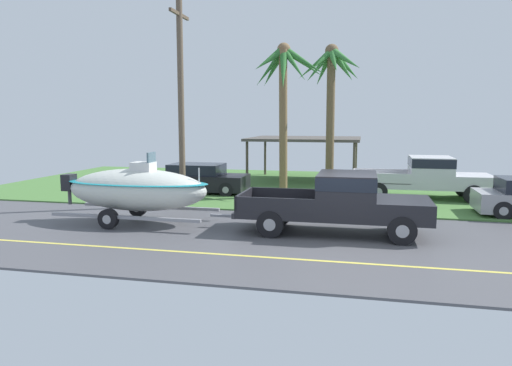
{
  "coord_description": "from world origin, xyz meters",
  "views": [
    {
      "loc": [
        0.55,
        -13.22,
        3.45
      ],
      "look_at": [
        -2.84,
        1.62,
        1.41
      ],
      "focal_mm": 33.5,
      "sensor_mm": 36.0,
      "label": 1
    }
  ],
  "objects_px": {
    "pickup_truck_towing": "(346,200)",
    "boat_on_trailer": "(137,189)",
    "carport_awning": "(305,140)",
    "parked_pickup_background": "(429,176)",
    "palm_tree_near_left": "(332,79)",
    "parked_sedan_near": "(200,179)",
    "palm_tree_mid": "(284,81)",
    "utility_pole": "(181,101)"
  },
  "relations": [
    {
      "from": "palm_tree_near_left",
      "to": "parked_sedan_near",
      "type": "bearing_deg",
      "value": -165.34
    },
    {
      "from": "pickup_truck_towing",
      "to": "parked_pickup_background",
      "type": "bearing_deg",
      "value": 65.58
    },
    {
      "from": "pickup_truck_towing",
      "to": "boat_on_trailer",
      "type": "xyz_separation_m",
      "value": [
        -6.85,
        -0.0,
        0.1
      ]
    },
    {
      "from": "boat_on_trailer",
      "to": "carport_awning",
      "type": "distance_m",
      "value": 12.84
    },
    {
      "from": "boat_on_trailer",
      "to": "parked_sedan_near",
      "type": "bearing_deg",
      "value": 91.26
    },
    {
      "from": "pickup_truck_towing",
      "to": "boat_on_trailer",
      "type": "distance_m",
      "value": 6.85
    },
    {
      "from": "parked_sedan_near",
      "to": "carport_awning",
      "type": "height_order",
      "value": "carport_awning"
    },
    {
      "from": "carport_awning",
      "to": "palm_tree_mid",
      "type": "relative_size",
      "value": 0.9
    },
    {
      "from": "parked_sedan_near",
      "to": "palm_tree_near_left",
      "type": "height_order",
      "value": "palm_tree_near_left"
    },
    {
      "from": "pickup_truck_towing",
      "to": "carport_awning",
      "type": "height_order",
      "value": "carport_awning"
    },
    {
      "from": "pickup_truck_towing",
      "to": "parked_pickup_background",
      "type": "height_order",
      "value": "parked_pickup_background"
    },
    {
      "from": "boat_on_trailer",
      "to": "utility_pole",
      "type": "distance_m",
      "value": 4.55
    },
    {
      "from": "carport_awning",
      "to": "utility_pole",
      "type": "distance_m",
      "value": 9.69
    },
    {
      "from": "pickup_truck_towing",
      "to": "utility_pole",
      "type": "bearing_deg",
      "value": 152.69
    },
    {
      "from": "boat_on_trailer",
      "to": "carport_awning",
      "type": "bearing_deg",
      "value": 71.23
    },
    {
      "from": "parked_pickup_background",
      "to": "palm_tree_near_left",
      "type": "height_order",
      "value": "palm_tree_near_left"
    },
    {
      "from": "palm_tree_mid",
      "to": "pickup_truck_towing",
      "type": "bearing_deg",
      "value": -64.39
    },
    {
      "from": "carport_awning",
      "to": "palm_tree_near_left",
      "type": "distance_m",
      "value": 5.15
    },
    {
      "from": "palm_tree_mid",
      "to": "utility_pole",
      "type": "height_order",
      "value": "utility_pole"
    },
    {
      "from": "carport_awning",
      "to": "palm_tree_mid",
      "type": "height_order",
      "value": "palm_tree_mid"
    },
    {
      "from": "carport_awning",
      "to": "pickup_truck_towing",
      "type": "bearing_deg",
      "value": -77.27
    },
    {
      "from": "palm_tree_near_left",
      "to": "pickup_truck_towing",
      "type": "bearing_deg",
      "value": -82.78
    },
    {
      "from": "parked_pickup_background",
      "to": "boat_on_trailer",
      "type": "bearing_deg",
      "value": -144.53
    },
    {
      "from": "parked_sedan_near",
      "to": "utility_pole",
      "type": "relative_size",
      "value": 0.54
    },
    {
      "from": "parked_sedan_near",
      "to": "parked_pickup_background",
      "type": "bearing_deg",
      "value": 2.87
    },
    {
      "from": "parked_pickup_background",
      "to": "carport_awning",
      "type": "relative_size",
      "value": 1.0
    },
    {
      "from": "pickup_truck_towing",
      "to": "utility_pole",
      "type": "height_order",
      "value": "utility_pole"
    },
    {
      "from": "carport_awning",
      "to": "utility_pole",
      "type": "height_order",
      "value": "utility_pole"
    },
    {
      "from": "pickup_truck_towing",
      "to": "palm_tree_near_left",
      "type": "relative_size",
      "value": 0.86
    },
    {
      "from": "boat_on_trailer",
      "to": "parked_pickup_background",
      "type": "distance_m",
      "value": 12.43
    },
    {
      "from": "parked_pickup_background",
      "to": "parked_sedan_near",
      "type": "relative_size",
      "value": 1.39
    },
    {
      "from": "parked_pickup_background",
      "to": "palm_tree_near_left",
      "type": "relative_size",
      "value": 0.87
    },
    {
      "from": "pickup_truck_towing",
      "to": "parked_pickup_background",
      "type": "xyz_separation_m",
      "value": [
        3.27,
        7.21,
        0.0
      ]
    },
    {
      "from": "parked_sedan_near",
      "to": "boat_on_trailer",
      "type": "bearing_deg",
      "value": -88.74
    },
    {
      "from": "parked_sedan_near",
      "to": "utility_pole",
      "type": "bearing_deg",
      "value": -82.48
    },
    {
      "from": "boat_on_trailer",
      "to": "parked_sedan_near",
      "type": "distance_m",
      "value": 6.72
    },
    {
      "from": "boat_on_trailer",
      "to": "parked_pickup_background",
      "type": "bearing_deg",
      "value": 35.47
    },
    {
      "from": "carport_awning",
      "to": "palm_tree_near_left",
      "type": "relative_size",
      "value": 0.87
    },
    {
      "from": "boat_on_trailer",
      "to": "palm_tree_mid",
      "type": "bearing_deg",
      "value": 57.41
    },
    {
      "from": "pickup_truck_towing",
      "to": "utility_pole",
      "type": "xyz_separation_m",
      "value": [
        -6.56,
        3.39,
        3.13
      ]
    },
    {
      "from": "pickup_truck_towing",
      "to": "utility_pole",
      "type": "relative_size",
      "value": 0.73
    },
    {
      "from": "boat_on_trailer",
      "to": "parked_pickup_background",
      "type": "height_order",
      "value": "boat_on_trailer"
    }
  ]
}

